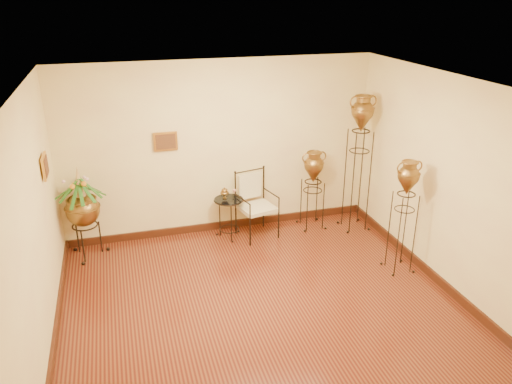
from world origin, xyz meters
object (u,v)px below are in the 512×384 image
object	(u,v)px
amphora_mid	(404,216)
armchair	(257,205)
side_table	(229,217)
amphora_tall	(358,162)
planter_urn	(82,206)

from	to	relation	value
amphora_mid	armchair	world-z (taller)	amphora_mid
side_table	amphora_mid	bearing A→B (deg)	-38.06
amphora_mid	amphora_tall	bearing A→B (deg)	90.00
amphora_mid	planter_urn	distance (m)	4.61
amphora_mid	side_table	size ratio (longest dim) A/B	1.97
amphora_tall	planter_urn	xyz separation A→B (m)	(-4.30, 0.23, -0.35)
armchair	planter_urn	bearing A→B (deg)	164.52
planter_urn	armchair	size ratio (longest dim) A/B	1.35
amphora_tall	amphora_mid	size ratio (longest dim) A/B	1.36
amphora_tall	armchair	world-z (taller)	amphora_tall
planter_urn	side_table	world-z (taller)	planter_urn
planter_urn	amphora_mid	bearing A→B (deg)	-20.99
amphora_tall	amphora_mid	xyz separation A→B (m)	(0.00, -1.42, -0.32)
side_table	planter_urn	bearing A→B (deg)	-179.98
armchair	side_table	world-z (taller)	armchair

